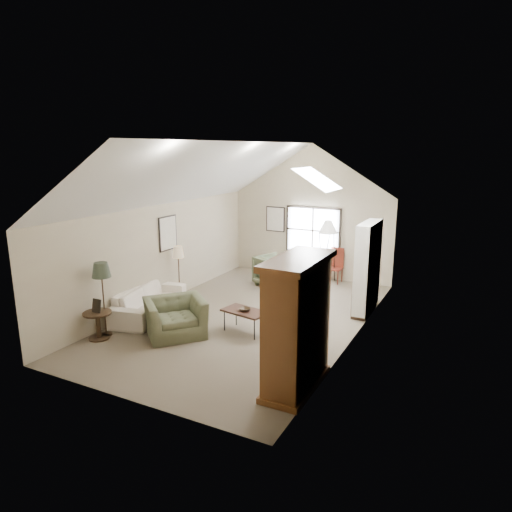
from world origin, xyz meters
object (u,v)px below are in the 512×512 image
at_px(armoire, 297,324).
at_px(coffee_table, 245,321).
at_px(armchair_far, 275,271).
at_px(side_chair, 335,266).
at_px(sofa, 149,301).
at_px(side_table, 98,325).
at_px(armchair_near, 175,317).

distance_m(armoire, coffee_table, 2.60).
distance_m(armchair_far, side_chair, 1.79).
distance_m(sofa, coffee_table, 2.54).
height_order(sofa, side_chair, side_chair).
bearing_deg(sofa, armchair_far, -38.28).
bearing_deg(coffee_table, side_chair, 82.82).
relative_size(sofa, side_table, 3.99).
xyz_separation_m(side_table, side_chair, (3.10, 6.16, 0.22)).
distance_m(coffee_table, side_table, 3.05).
distance_m(sofa, side_chair, 5.52).
height_order(armchair_near, armchair_far, armchair_far).
relative_size(armchair_far, coffee_table, 1.00).
bearing_deg(armoire, coffee_table, 138.68).
xyz_separation_m(armchair_far, side_chair, (1.42, 1.10, 0.07)).
bearing_deg(side_chair, armoire, -74.30).
distance_m(armchair_near, armchair_far, 4.19).
xyz_separation_m(armoire, sofa, (-4.38, 1.54, -0.76)).
relative_size(armoire, coffee_table, 2.29).
bearing_deg(side_table, armchair_near, 34.43).
distance_m(armchair_near, coffee_table, 1.47).
xyz_separation_m(sofa, side_chair, (3.10, 4.56, 0.17)).
bearing_deg(armchair_near, armoire, -63.77).
bearing_deg(armchair_far, armchair_near, 107.37).
xyz_separation_m(armchair_near, side_table, (-1.30, -0.89, -0.10)).
relative_size(armchair_near, side_chair, 1.18).
height_order(armchair_far, side_table, armchair_far).
bearing_deg(sofa, armchair_near, -130.81).
bearing_deg(armoire, armchair_near, 164.91).
distance_m(armchair_near, side_chair, 5.57).
distance_m(armchair_far, coffee_table, 3.49).
height_order(armoire, armchair_near, armoire).
bearing_deg(armoire, armchair_far, 118.30).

